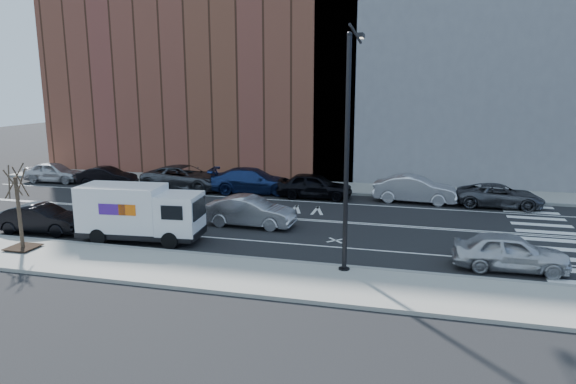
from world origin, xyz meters
The scene contains 22 objects.
ground centered at (0.00, 0.00, 0.00)m, with size 120.00×120.00×0.00m, color black.
sidewalk_near centered at (0.00, -8.80, 0.07)m, with size 44.00×3.60×0.15m, color gray.
sidewalk_far centered at (0.00, 8.80, 0.07)m, with size 44.00×3.60×0.15m, color gray.
curb_near centered at (0.00, -7.00, 0.08)m, with size 44.00×0.25×0.17m, color gray.
curb_far centered at (0.00, 7.00, 0.08)m, with size 44.00×0.25×0.17m, color gray.
crosswalk centered at (16.00, 0.00, 0.00)m, with size 3.00×14.00×0.01m, color white, non-canonical shape.
road_markings centered at (0.00, 0.00, 0.00)m, with size 40.00×8.60×0.01m, color white, non-canonical shape.
bldg_brick centered at (-8.00, 15.60, 11.00)m, with size 26.00×10.00×22.00m, color brown.
bldg_concrete centered at (12.00, 15.60, 13.00)m, with size 20.00×10.00×26.00m, color slate.
streetlight centered at (7.00, -6.91, 5.08)m, with size 0.44×4.02×9.34m.
street_tree centered at (-7.00, -8.40, 1.45)m, with size 1.20×1.20×3.75m.
fedex_van centered at (-2.86, -5.60, 1.38)m, with size 5.91×2.48×2.63m.
far_parked_a centered at (-16.80, 5.96, 0.76)m, with size 1.79×4.44×1.51m, color #AFAFB4.
far_parked_b centered at (-12.06, 5.60, 0.69)m, with size 1.46×4.18×1.38m, color black.
far_parked_c centered at (-6.13, 5.96, 0.83)m, with size 2.77×6.00×1.67m, color #414348.
far_parked_d centered at (-1.15, 5.97, 0.84)m, with size 2.35×5.78×1.68m, color navy.
far_parked_e centered at (3.20, 5.46, 0.82)m, with size 1.93×4.81×1.64m, color black.
far_parked_f centered at (9.45, 5.82, 0.84)m, with size 1.77×5.07×1.67m, color silver.
far_parked_g centered at (14.40, 5.82, 0.69)m, with size 2.28×4.94×1.37m, color #44454B.
driving_sedan centered at (1.29, -1.87, 0.77)m, with size 1.63×4.67×1.54m, color #A7A7AC.
near_parked_rear_a centered at (-8.30, -5.63, 0.71)m, with size 1.50×4.31×1.42m, color black.
near_parked_front centered at (13.28, -5.41, 0.74)m, with size 1.76×4.37×1.49m, color silver.
Camera 1 is at (9.62, -26.27, 7.24)m, focal length 32.00 mm.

